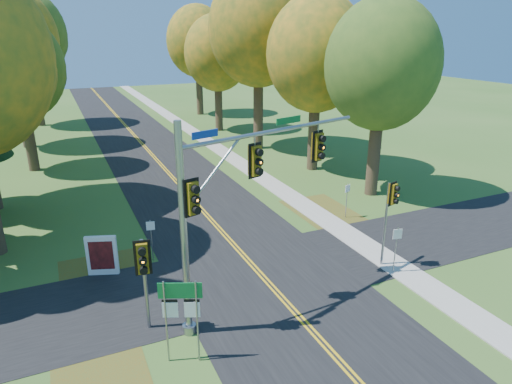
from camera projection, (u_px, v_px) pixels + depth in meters
name	position (u px, v px, depth m)	size (l,w,h in m)	color
ground	(279.00, 295.00, 19.42)	(160.00, 160.00, 0.00)	#335A20
road_main	(279.00, 294.00, 19.42)	(8.00, 160.00, 0.02)	black
road_cross	(259.00, 273.00, 21.14)	(60.00, 6.00, 0.02)	black
centerline_left	(277.00, 295.00, 19.37)	(0.10, 160.00, 0.01)	gold
centerline_right	(281.00, 294.00, 19.45)	(0.10, 160.00, 0.01)	gold
sidewalk_east	(394.00, 265.00, 21.81)	(1.60, 160.00, 0.06)	#9E998E
leaf_patch_w_near	(108.00, 282.00, 20.34)	(4.00, 6.00, 0.00)	brown
leaf_patch_e	(335.00, 219.00, 27.20)	(3.50, 8.00, 0.00)	brown
tree_e_a	(382.00, 65.00, 28.56)	(7.20, 7.20, 12.73)	#38281C
tree_e_b	(317.00, 54.00, 34.05)	(7.60, 7.60, 13.33)	#38281C
tree_w_c	(18.00, 68.00, 34.07)	(6.80, 6.80, 11.91)	#38281C
tree_e_c	(259.00, 29.00, 40.00)	(8.80, 8.80, 15.79)	#38281C
tree_w_d	(11.00, 40.00, 40.70)	(8.20, 8.20, 14.56)	#38281C
tree_e_d	(218.00, 54.00, 48.46)	(7.00, 7.00, 12.32)	#38281C
tree_w_e	(28.00, 35.00, 50.43)	(8.40, 8.40, 14.97)	#38281C
tree_e_e	(198.00, 42.00, 57.80)	(7.80, 7.80, 13.74)	#38281C
traffic_mast	(234.00, 191.00, 16.56)	(8.47, 2.89, 7.96)	gray
east_signal_pole	(391.00, 203.00, 20.66)	(0.48, 0.57, 4.24)	gray
ped_signal_pole	(143.00, 265.00, 16.13)	(0.59, 0.69, 3.77)	gray
route_sign_cluster	(181.00, 305.00, 14.85)	(1.34, 0.60, 3.08)	gray
info_kiosk	(102.00, 256.00, 20.72)	(1.37, 0.64, 1.92)	white
reg_sign_e_north	(347.00, 195.00, 26.90)	(0.40, 0.15, 2.14)	gray
reg_sign_e_south	(396.00, 242.00, 20.63)	(0.44, 0.11, 2.30)	gray
reg_sign_w	(151.00, 233.00, 21.86)	(0.40, 0.12, 2.11)	gray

